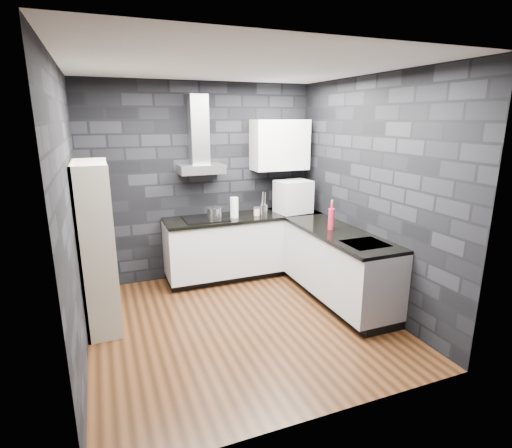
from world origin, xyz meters
TOP-DOWN VIEW (x-y plane):
  - ground at (0.00, 0.00)m, footprint 3.20×3.20m
  - ceiling at (0.00, 0.00)m, footprint 3.20×3.20m
  - wall_back at (0.00, 1.62)m, footprint 3.20×0.05m
  - wall_front at (0.00, -1.62)m, footprint 3.20×0.05m
  - wall_left at (-1.62, 0.00)m, footprint 0.05×3.20m
  - wall_right at (1.62, 0.00)m, footprint 0.05×3.20m
  - toekick_back at (0.50, 1.34)m, footprint 2.18×0.50m
  - toekick_right at (1.34, 0.10)m, footprint 0.50×1.78m
  - counter_back_cab at (0.50, 1.30)m, footprint 2.20×0.60m
  - counter_right_cab at (1.30, 0.10)m, footprint 0.60×1.80m
  - counter_back_top at (0.50, 1.29)m, footprint 2.20×0.62m
  - counter_right_top at (1.29, 0.10)m, footprint 0.62×1.80m
  - counter_corner_top at (1.30, 1.30)m, footprint 0.62×0.62m
  - hood_body at (-0.05, 1.43)m, footprint 0.60×0.34m
  - hood_chimney at (-0.05, 1.50)m, footprint 0.24×0.20m
  - upper_cabinet at (1.10, 1.43)m, footprint 0.80×0.35m
  - cooktop at (-0.05, 1.30)m, footprint 0.58×0.50m
  - sink_rim at (1.30, -0.40)m, footprint 0.44×0.40m
  - pot at (0.08, 1.30)m, footprint 0.23×0.23m
  - glass_vase at (0.34, 1.24)m, footprint 0.13×0.13m
  - storage_jar at (0.67, 1.24)m, footprint 0.09×0.09m
  - utensil_crock at (0.78, 1.26)m, footprint 0.11×0.11m
  - appliance_garage at (1.23, 1.22)m, footprint 0.51×0.41m
  - red_bottle at (1.25, 0.22)m, footprint 0.09×0.09m
  - bookshelf at (-1.42, 0.54)m, footprint 0.39×0.82m
  - fruit_bowl at (-1.42, 0.43)m, footprint 0.24×0.24m
  - book_red at (-1.42, 0.65)m, footprint 0.16×0.03m
  - book_second at (-1.42, 0.70)m, footprint 0.16×0.03m

SIDE VIEW (x-z plane):
  - ground at x=0.00m, z-range 0.00..0.00m
  - toekick_back at x=0.50m, z-range 0.00..0.10m
  - toekick_right at x=1.34m, z-range 0.00..0.10m
  - counter_back_cab at x=0.50m, z-range 0.10..0.86m
  - counter_right_cab at x=1.30m, z-range 0.10..0.86m
  - book_red at x=-1.42m, z-range 0.47..0.68m
  - book_second at x=-1.42m, z-range 0.48..0.70m
  - counter_back_top at x=0.50m, z-range 0.86..0.90m
  - counter_right_top at x=1.29m, z-range 0.86..0.90m
  - counter_corner_top at x=1.30m, z-range 0.86..0.90m
  - sink_rim at x=1.30m, z-range 0.89..0.90m
  - bookshelf at x=-1.42m, z-range 0.00..1.80m
  - cooktop at x=-0.05m, z-range 0.90..0.91m
  - fruit_bowl at x=-1.42m, z-range 0.91..0.97m
  - storage_jar at x=0.67m, z-range 0.90..1.00m
  - utensil_crock at x=0.78m, z-range 0.90..1.04m
  - pot at x=0.08m, z-range 0.91..1.03m
  - red_bottle at x=1.25m, z-range 0.90..1.16m
  - glass_vase at x=0.34m, z-range 0.90..1.18m
  - appliance_garage at x=1.23m, z-range 0.89..1.36m
  - wall_back at x=0.00m, z-range 0.00..2.70m
  - wall_front at x=0.00m, z-range 0.00..2.70m
  - wall_left at x=-1.62m, z-range 0.00..2.70m
  - wall_right at x=1.62m, z-range 0.00..2.70m
  - hood_body at x=-0.05m, z-range 1.50..1.62m
  - upper_cabinet at x=1.10m, z-range 1.50..2.20m
  - hood_chimney at x=-0.05m, z-range 1.62..2.52m
  - ceiling at x=0.00m, z-range 2.70..2.70m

